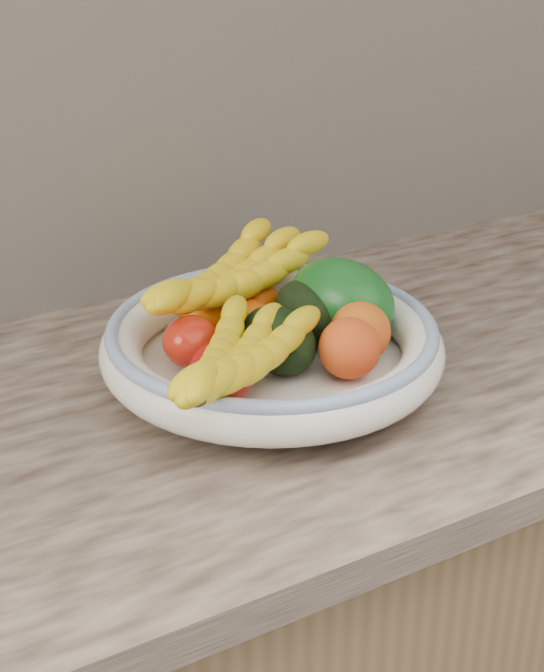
{
  "coord_description": "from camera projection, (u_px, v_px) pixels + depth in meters",
  "views": [
    {
      "loc": [
        -0.47,
        0.83,
        1.42
      ],
      "look_at": [
        0.0,
        1.66,
        0.96
      ],
      "focal_mm": 50.0,
      "sensor_mm": 36.0,
      "label": 1
    }
  ],
  "objects": [
    {
      "name": "kitchen_counter",
      "position": [
        263.0,
        651.0,
        1.29
      ],
      "size": [
        2.44,
        0.66,
        1.4
      ],
      "color": "brown",
      "rests_on": "ground"
    },
    {
      "name": "clementine_back_left",
      "position": [
        204.0,
        318.0,
        1.11
      ],
      "size": [
        0.07,
        0.07,
        0.05
      ],
      "primitive_type": "ellipsoid",
      "rotation": [
        0.0,
        0.0,
        -0.36
      ],
      "color": "orange",
      "rests_on": "fruit_bowl"
    },
    {
      "name": "green_mango",
      "position": [
        341.0,
        301.0,
        1.1
      ],
      "size": [
        0.16,
        0.17,
        0.12
      ],
      "primitive_type": "ellipsoid",
      "rotation": [
        0.0,
        0.31,
        0.32
      ],
      "color": "#0E4B15",
      "rests_on": "fruit_bowl"
    },
    {
      "name": "clementine_back_mid",
      "position": [
        252.0,
        318.0,
        1.11
      ],
      "size": [
        0.06,
        0.06,
        0.04
      ],
      "primitive_type": "ellipsoid",
      "rotation": [
        0.0,
        0.0,
        0.41
      ],
      "color": "#E95404",
      "rests_on": "fruit_bowl"
    },
    {
      "name": "banana_bunch_front",
      "position": [
        235.0,
        366.0,
        0.94
      ],
      "size": [
        0.28,
        0.27,
        0.08
      ],
      "primitive_type": null,
      "rotation": [
        0.0,
        0.0,
        0.72
      ],
      "color": "yellow",
      "rests_on": "fruit_bowl"
    },
    {
      "name": "clementine_back_right",
      "position": [
        256.0,
        302.0,
        1.16
      ],
      "size": [
        0.07,
        0.07,
        0.05
      ],
      "primitive_type": "ellipsoid",
      "rotation": [
        0.0,
        0.0,
        -0.2
      ],
      "color": "#DB5904",
      "rests_on": "fruit_bowl"
    },
    {
      "name": "peach_front",
      "position": [
        349.0,
        348.0,
        1.02
      ],
      "size": [
        0.08,
        0.08,
        0.07
      ],
      "primitive_type": "ellipsoid",
      "rotation": [
        0.0,
        0.0,
        0.22
      ],
      "color": "orange",
      "rests_on": "fruit_bowl"
    },
    {
      "name": "avocado_center",
      "position": [
        278.0,
        340.0,
        1.04
      ],
      "size": [
        0.08,
        0.11,
        0.07
      ],
      "primitive_type": "ellipsoid",
      "rotation": [
        0.0,
        0.0,
        0.04
      ],
      "color": "black",
      "rests_on": "fruit_bowl"
    },
    {
      "name": "banana_bunch_back",
      "position": [
        230.0,
        285.0,
        1.12
      ],
      "size": [
        0.33,
        0.24,
        0.09
      ],
      "primitive_type": null,
      "rotation": [
        0.0,
        0.0,
        0.46
      ],
      "color": "yellow",
      "rests_on": "fruit_bowl"
    },
    {
      "name": "avocado_right",
      "position": [
        307.0,
        312.0,
        1.11
      ],
      "size": [
        0.1,
        0.12,
        0.07
      ],
      "primitive_type": "ellipsoid",
      "rotation": [
        0.0,
        0.0,
        -0.23
      ],
      "color": "black",
      "rests_on": "fruit_bowl"
    },
    {
      "name": "peach_right",
      "position": [
        360.0,
        332.0,
        1.05
      ],
      "size": [
        0.07,
        0.07,
        0.07
      ],
      "primitive_type": "ellipsoid",
      "rotation": [
        0.0,
        0.0,
        0.09
      ],
      "color": "orange",
      "rests_on": "fruit_bowl"
    },
    {
      "name": "tomato_left",
      "position": [
        192.0,
        342.0,
        1.04
      ],
      "size": [
        0.09,
        0.09,
        0.06
      ],
      "primitive_type": "ellipsoid",
      "rotation": [
        0.0,
        0.0,
        -0.42
      ],
      "color": "red",
      "rests_on": "fruit_bowl"
    },
    {
      "name": "tomato_near_left",
      "position": [
        223.0,
        371.0,
        0.98
      ],
      "size": [
        0.08,
        0.08,
        0.06
      ],
      "primitive_type": "ellipsoid",
      "rotation": [
        0.0,
        0.0,
        -0.2
      ],
      "color": "#A00B0C",
      "rests_on": "fruit_bowl"
    },
    {
      "name": "fruit_bowl",
      "position": [
        272.0,
        345.0,
        1.06
      ],
      "size": [
        0.39,
        0.39,
        0.08
      ],
      "color": "white",
      "rests_on": "kitchen_counter"
    }
  ]
}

